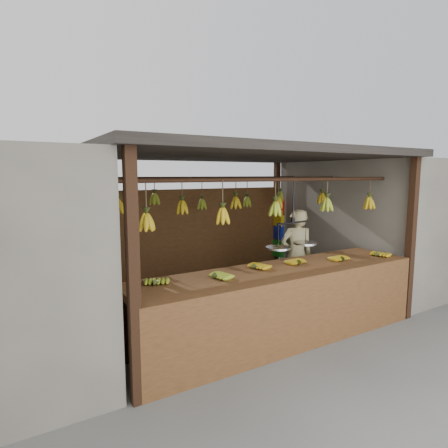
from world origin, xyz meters
TOP-DOWN VIEW (x-y plane):
  - ground at (0.00, 0.00)m, footprint 80.00×80.00m
  - stall at (0.00, 0.33)m, footprint 4.30×3.30m
  - neighbor_right at (3.60, 0.00)m, footprint 3.00×3.00m
  - counter at (-0.03, -1.24)m, footprint 3.89×0.88m
  - hanging_bananas at (-0.00, -0.01)m, footprint 3.64×2.18m
  - balance_scale at (0.25, -1.00)m, footprint 0.82×0.37m
  - vendor at (1.16, -0.08)m, footprint 0.64×0.53m
  - bag_bundles at (1.94, 1.35)m, footprint 0.08×0.26m

SIDE VIEW (x-z plane):
  - ground at x=0.00m, z-range 0.00..0.00m
  - counter at x=-0.03m, z-range 0.24..1.20m
  - vendor at x=1.16m, z-range 0.00..1.50m
  - bag_bundles at x=1.94m, z-range 0.40..1.61m
  - neighbor_right at x=3.60m, z-range 0.00..2.30m
  - balance_scale at x=0.25m, z-range 0.76..1.62m
  - hanging_bananas at x=0.00m, z-range 1.43..1.83m
  - stall at x=0.00m, z-range 0.77..3.17m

